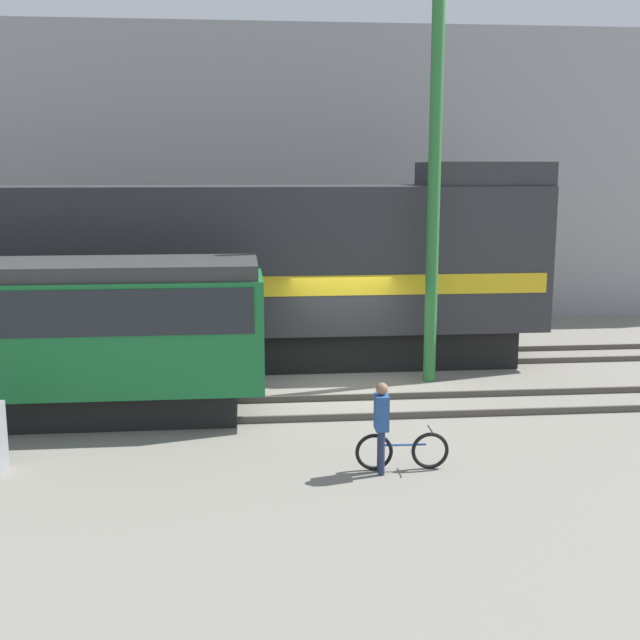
# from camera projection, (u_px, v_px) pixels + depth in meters

# --- Properties ---
(ground_plane) EXTENTS (120.00, 120.00, 0.00)m
(ground_plane) POSITION_uv_depth(u_px,v_px,m) (346.00, 386.00, 19.23)
(ground_plane) COLOR gray
(track_near) EXTENTS (60.00, 1.50, 0.14)m
(track_near) POSITION_uv_depth(u_px,v_px,m) (357.00, 407.00, 17.30)
(track_near) COLOR #47423D
(track_near) RESTS_ON ground
(track_far) EXTENTS (60.00, 1.50, 0.14)m
(track_far) POSITION_uv_depth(u_px,v_px,m) (334.00, 359.00, 21.61)
(track_far) COLOR #47423D
(track_far) RESTS_ON ground
(building_backdrop) EXTENTS (35.39, 6.00, 9.72)m
(building_backdrop) POSITION_uv_depth(u_px,v_px,m) (307.00, 176.00, 29.29)
(building_backdrop) COLOR #99999E
(building_backdrop) RESTS_ON ground
(freight_locomotive) EXTENTS (18.76, 3.04, 5.29)m
(freight_locomotive) POSITION_uv_depth(u_px,v_px,m) (188.00, 273.00, 20.80)
(freight_locomotive) COLOR black
(freight_locomotive) RESTS_ON ground
(streetcar) EXTENTS (9.61, 2.54, 3.28)m
(streetcar) POSITION_uv_depth(u_px,v_px,m) (27.00, 331.00, 16.31)
(streetcar) COLOR black
(streetcar) RESTS_ON ground
(bicycle) EXTENTS (1.63, 0.44, 0.72)m
(bicycle) POSITION_uv_depth(u_px,v_px,m) (402.00, 451.00, 13.82)
(bicycle) COLOR black
(bicycle) RESTS_ON ground
(person) EXTENTS (0.23, 0.37, 1.60)m
(person) POSITION_uv_depth(u_px,v_px,m) (381.00, 419.00, 13.53)
(person) COLOR #232D4C
(person) RESTS_ON ground
(utility_pole_center) EXTENTS (0.30, 0.30, 9.49)m
(utility_pole_center) POSITION_uv_depth(u_px,v_px,m) (434.00, 185.00, 18.79)
(utility_pole_center) COLOR #2D7238
(utility_pole_center) RESTS_ON ground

